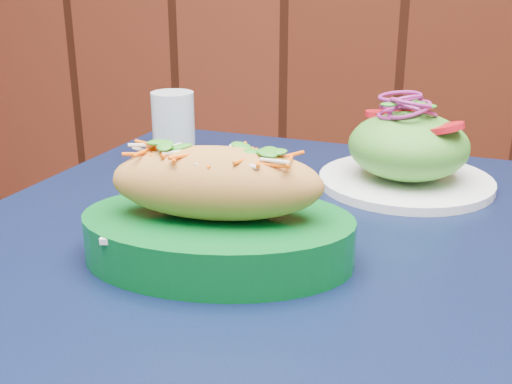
# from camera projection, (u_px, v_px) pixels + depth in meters

# --- Properties ---
(cafe_table) EXTENTS (0.92, 0.92, 0.75)m
(cafe_table) POSITION_uv_depth(u_px,v_px,m) (297.00, 302.00, 0.76)
(cafe_table) COLOR black
(cafe_table) RESTS_ON ground
(banh_mi_basket) EXTENTS (0.29, 0.20, 0.13)m
(banh_mi_basket) POSITION_uv_depth(u_px,v_px,m) (217.00, 216.00, 0.66)
(banh_mi_basket) COLOR #055B1E
(banh_mi_basket) RESTS_ON cafe_table
(salad_plate) EXTENTS (0.24, 0.24, 0.13)m
(salad_plate) POSITION_uv_depth(u_px,v_px,m) (408.00, 151.00, 0.88)
(salad_plate) COLOR white
(salad_plate) RESTS_ON cafe_table
(water_glass) EXTENTS (0.07, 0.07, 0.11)m
(water_glass) POSITION_uv_depth(u_px,v_px,m) (174.00, 126.00, 1.00)
(water_glass) COLOR silver
(water_glass) RESTS_ON cafe_table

